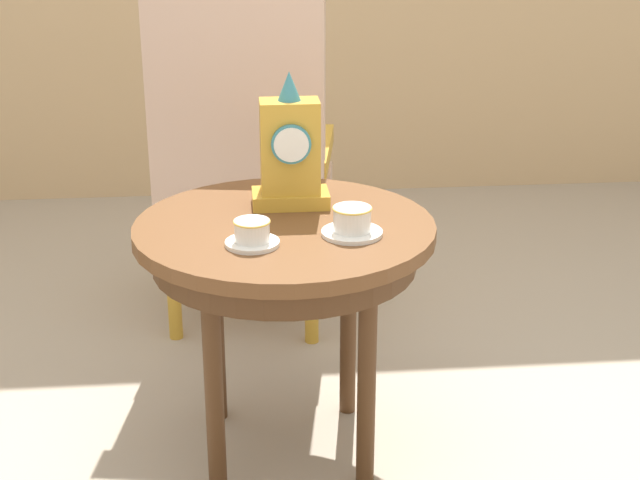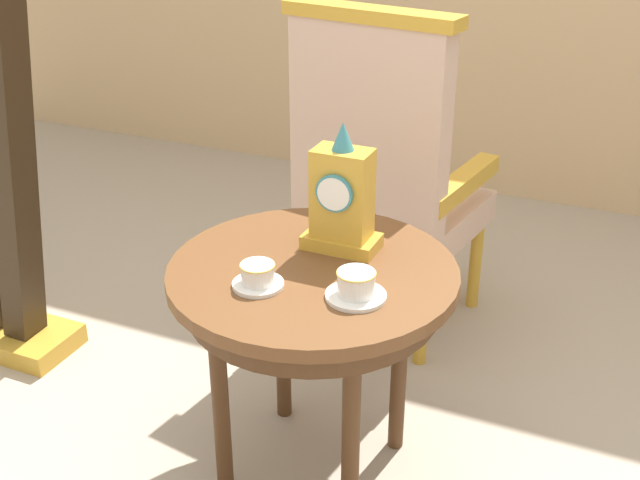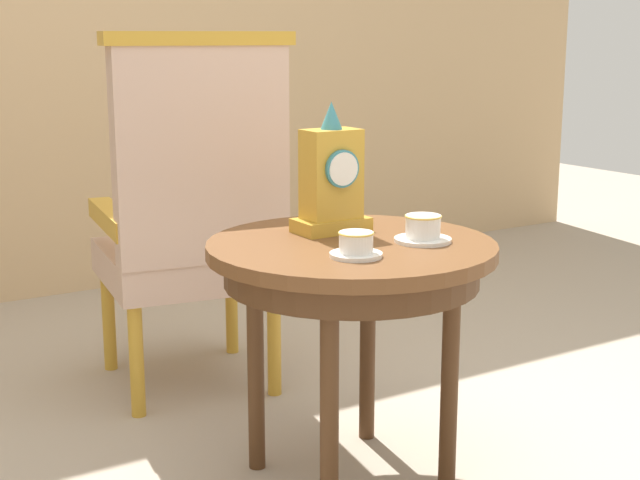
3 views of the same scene
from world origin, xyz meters
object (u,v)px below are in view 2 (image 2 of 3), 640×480
at_px(side_table, 313,294).
at_px(teacup_left, 258,276).
at_px(mantel_clock, 342,200).
at_px(teacup_right, 356,286).
at_px(armchair, 384,173).

distance_m(side_table, teacup_left, 0.19).
bearing_deg(mantel_clock, teacup_right, -59.94).
xyz_separation_m(side_table, mantel_clock, (0.02, 0.13, 0.21)).
distance_m(teacup_right, armchair, 0.88).
distance_m(teacup_left, teacup_right, 0.23).
bearing_deg(side_table, teacup_right, -31.78).
bearing_deg(teacup_left, armchair, 90.34).
bearing_deg(side_table, teacup_left, -120.21).
relative_size(mantel_clock, armchair, 0.29).
bearing_deg(teacup_left, side_table, 59.79).
bearing_deg(side_table, mantel_clock, 79.75).
distance_m(teacup_right, mantel_clock, 0.27).
bearing_deg(teacup_left, teacup_right, 10.74).
bearing_deg(teacup_right, armchair, 105.51).
relative_size(teacup_left, armchair, 0.11).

